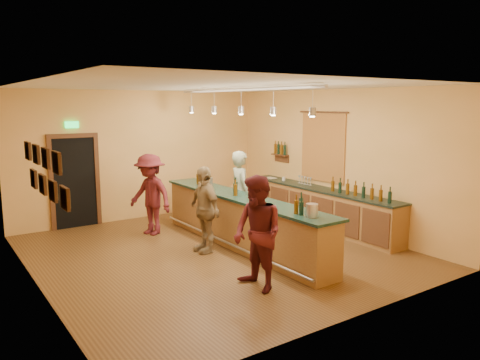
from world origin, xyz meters
TOP-DOWN VIEW (x-y plane):
  - floor at (0.00, 0.00)m, footprint 7.00×7.00m
  - ceiling at (0.00, 0.00)m, footprint 6.50×7.00m
  - wall_back at (0.00, 3.50)m, footprint 6.50×0.02m
  - wall_front at (0.00, -3.50)m, footprint 6.50×0.02m
  - wall_left at (-3.25, 0.00)m, footprint 0.02×7.00m
  - wall_right at (3.25, 0.00)m, footprint 0.02×7.00m
  - doorway at (-1.70, 3.47)m, footprint 1.15×0.09m
  - tapestry at (3.23, 0.40)m, footprint 0.03×1.40m
  - bottle_shelf at (3.17, 1.90)m, footprint 0.17×0.55m
  - picture_grid at (-3.21, -0.75)m, footprint 0.06×2.20m
  - back_counter at (2.97, 0.18)m, footprint 0.60×4.55m
  - tasting_bar at (0.61, -0.00)m, footprint 0.73×5.10m
  - pendant_track at (0.61, -0.00)m, footprint 0.11×4.60m
  - bartender at (1.16, 0.81)m, footprint 0.57×0.75m
  - customer_a at (-0.44, -1.97)m, footprint 0.70×0.89m
  - customer_b at (-0.15, 0.15)m, footprint 0.43×1.00m
  - customer_c at (-0.51, 1.90)m, footprint 1.03×1.32m
  - bar_stool at (2.01, 2.20)m, footprint 0.38×0.38m

SIDE VIEW (x-z plane):
  - floor at x=0.00m, z-range 0.00..0.00m
  - back_counter at x=2.97m, z-range -0.15..1.12m
  - tasting_bar at x=0.61m, z-range -0.08..1.30m
  - bar_stool at x=2.01m, z-range 0.25..1.05m
  - customer_b at x=-0.15m, z-range 0.00..1.69m
  - customer_c at x=-0.51m, z-range 0.00..1.79m
  - customer_a at x=-0.44m, z-range 0.00..1.80m
  - bartender at x=1.16m, z-range 0.00..1.86m
  - doorway at x=-1.70m, z-range -0.11..2.36m
  - wall_back at x=0.00m, z-range 0.00..3.20m
  - wall_front at x=0.00m, z-range 0.00..3.20m
  - wall_left at x=-3.25m, z-range 0.00..3.20m
  - wall_right at x=3.25m, z-range 0.00..3.20m
  - bottle_shelf at x=3.17m, z-range 1.39..1.94m
  - tapestry at x=3.23m, z-range 1.05..2.65m
  - picture_grid at x=-3.21m, z-range 1.60..2.30m
  - pendant_track at x=0.61m, z-range 2.73..3.24m
  - ceiling at x=0.00m, z-range 3.19..3.21m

